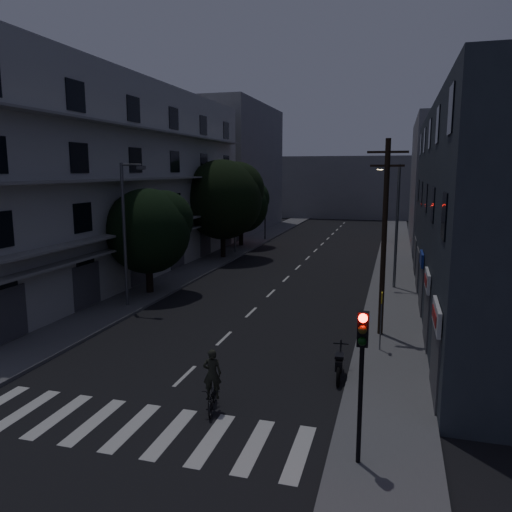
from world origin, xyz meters
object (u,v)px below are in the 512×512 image
Objects in this scene: cyclist at (212,390)px; motorcycle at (339,365)px; traffic_signal_near at (362,356)px; bus_stop_sign at (381,311)px; utility_pole at (384,234)px.

motorcycle is at bearing 30.83° from cyclist.
bus_stop_sign is at bearing 88.38° from traffic_signal_near.
cyclist is (-5.01, -9.04, -4.17)m from utility_pole.
cyclist is at bearing 157.55° from traffic_signal_near.
bus_stop_sign is at bearing -88.38° from utility_pole.
bus_stop_sign is at bearing 63.25° from motorcycle.
traffic_signal_near is 1.97× the size of cyclist.
bus_stop_sign is at bearing 39.39° from cyclist.
motorcycle is 5.21m from cyclist.
traffic_signal_near is at bearing -91.62° from bus_stop_sign.
traffic_signal_near is at bearing -36.32° from cyclist.
traffic_signal_near is at bearing -81.84° from motorcycle.
traffic_signal_near is 5.75m from cyclist.
bus_stop_sign is 1.21× the size of cyclist.
traffic_signal_near is 11.18m from utility_pole.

